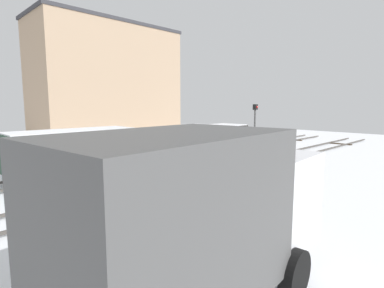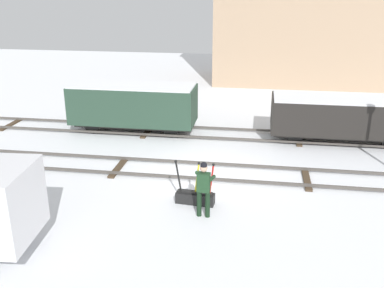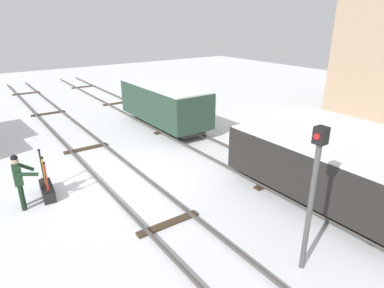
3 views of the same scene
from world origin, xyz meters
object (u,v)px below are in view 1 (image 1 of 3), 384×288
object	(u,v)px
freight_car_near_switch	(74,150)
switch_lever_frame	(242,183)
rail_worker	(264,167)
delivery_truck	(202,212)
signal_post	(255,124)
freight_car_mid_siding	(208,138)

from	to	relation	value
freight_car_near_switch	switch_lever_frame	bearing A→B (deg)	-60.13
switch_lever_frame	freight_car_near_switch	bearing A→B (deg)	125.14
switch_lever_frame	rail_worker	world-z (taller)	rail_worker
delivery_truck	signal_post	size ratio (longest dim) A/B	1.58
switch_lever_frame	freight_car_mid_siding	world-z (taller)	freight_car_mid_siding
switch_lever_frame	delivery_truck	distance (m)	7.57
switch_lever_frame	freight_car_near_switch	xyz separation A→B (m)	(-3.97, 6.86, 1.07)
switch_lever_frame	signal_post	world-z (taller)	signal_post
freight_car_near_switch	signal_post	bearing A→B (deg)	-14.50
rail_worker	signal_post	distance (m)	8.25
switch_lever_frame	delivery_truck	world-z (taller)	delivery_truck
freight_car_mid_siding	freight_car_near_switch	bearing A→B (deg)	-179.99
rail_worker	freight_car_near_switch	distance (m)	8.77
delivery_truck	signal_post	world-z (taller)	signal_post
signal_post	freight_car_near_switch	distance (m)	11.31
freight_car_near_switch	freight_car_mid_siding	bearing A→B (deg)	-0.18
signal_post	freight_car_near_switch	size ratio (longest dim) A/B	0.60
signal_post	freight_car_near_switch	world-z (taller)	signal_post
switch_lever_frame	freight_car_near_switch	size ratio (longest dim) A/B	0.25
delivery_truck	freight_car_near_switch	size ratio (longest dim) A/B	0.94
rail_worker	freight_car_mid_siding	size ratio (longest dim) A/B	0.29
freight_car_mid_siding	freight_car_near_switch	world-z (taller)	freight_car_near_switch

